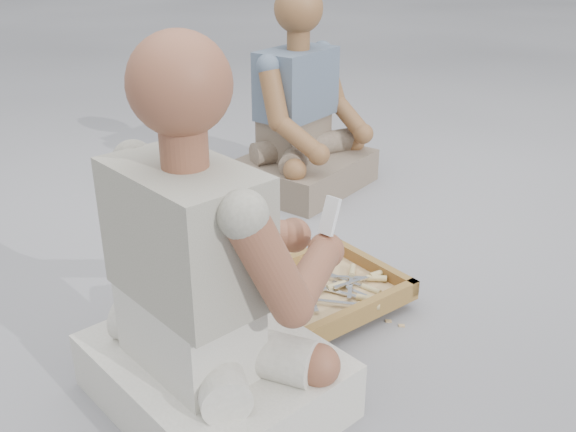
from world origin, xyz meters
TOP-DOWN VIEW (x-y plane):
  - ground at (0.00, 0.00)m, footprint 60.00×60.00m
  - carved_panel at (-0.28, 0.29)m, footprint 0.67×0.49m
  - tool_tray at (-0.08, 0.04)m, footprint 0.55×0.45m
  - chisel_0 at (-0.03, -0.12)m, footprint 0.17×0.17m
  - chisel_1 at (-0.11, 0.08)m, footprint 0.11×0.21m
  - chisel_2 at (-0.17, 0.14)m, footprint 0.09×0.21m
  - chisel_3 at (0.03, -0.09)m, footprint 0.07×0.22m
  - chisel_4 at (-0.00, -0.08)m, footprint 0.13×0.20m
  - chisel_5 at (0.10, -0.00)m, footprint 0.18×0.15m
  - chisel_6 at (-0.05, 0.03)m, footprint 0.22×0.04m
  - chisel_7 at (0.12, 0.00)m, footprint 0.22×0.03m
  - chisel_8 at (0.06, -0.03)m, footprint 0.08×0.22m
  - chisel_9 at (0.07, 0.06)m, footprint 0.16×0.18m
  - chisel_10 at (0.00, 0.14)m, footprint 0.17×0.17m
  - wood_chip_0 at (-0.01, 0.44)m, footprint 0.02×0.02m
  - wood_chip_1 at (0.03, 0.02)m, footprint 0.02×0.02m
  - wood_chip_2 at (-0.05, 0.33)m, footprint 0.02×0.02m
  - wood_chip_3 at (-0.24, 0.18)m, footprint 0.02×0.02m
  - wood_chip_4 at (0.09, 0.22)m, footprint 0.02×0.02m
  - wood_chip_5 at (0.06, 0.40)m, footprint 0.02×0.02m
  - wood_chip_6 at (0.06, -0.15)m, footprint 0.02×0.02m
  - wood_chip_7 at (-0.03, 0.12)m, footprint 0.02×0.02m
  - wood_chip_8 at (-0.05, 0.11)m, footprint 0.02×0.02m
  - wood_chip_9 at (0.07, 0.09)m, footprint 0.02×0.02m
  - wood_chip_10 at (-0.34, 0.43)m, footprint 0.02×0.02m
  - wood_chip_11 at (0.08, -0.20)m, footprint 0.02×0.02m
  - craftsman at (-0.60, -0.17)m, footprint 0.71×0.71m
  - companion at (0.51, 1.00)m, footprint 0.74×0.67m
  - mobile_phone at (-0.22, -0.18)m, footprint 0.06×0.06m

SIDE VIEW (x-z plane):
  - ground at x=0.00m, z-range 0.00..0.00m
  - wood_chip_0 at x=-0.01m, z-range 0.00..0.00m
  - wood_chip_1 at x=0.03m, z-range 0.00..0.00m
  - wood_chip_2 at x=-0.05m, z-range 0.00..0.00m
  - wood_chip_3 at x=-0.24m, z-range 0.00..0.00m
  - wood_chip_4 at x=0.09m, z-range 0.00..0.00m
  - wood_chip_5 at x=0.06m, z-range 0.00..0.00m
  - wood_chip_6 at x=0.06m, z-range 0.00..0.00m
  - wood_chip_7 at x=-0.03m, z-range 0.00..0.00m
  - wood_chip_8 at x=-0.05m, z-range 0.00..0.00m
  - wood_chip_9 at x=0.07m, z-range 0.00..0.00m
  - wood_chip_10 at x=-0.34m, z-range 0.00..0.00m
  - wood_chip_11 at x=0.08m, z-range 0.00..0.00m
  - carved_panel at x=-0.28m, z-range 0.00..0.04m
  - tool_tray at x=-0.08m, z-range 0.03..0.10m
  - chisel_3 at x=0.03m, z-range 0.06..0.08m
  - chisel_8 at x=0.06m, z-range 0.06..0.08m
  - chisel_2 at x=-0.17m, z-range 0.06..0.08m
  - chisel_10 at x=0.00m, z-range 0.06..0.08m
  - chisel_4 at x=0.00m, z-range 0.06..0.09m
  - chisel_1 at x=-0.11m, z-range 0.07..0.09m
  - chisel_5 at x=0.10m, z-range 0.07..0.09m
  - chisel_6 at x=-0.05m, z-range 0.07..0.09m
  - chisel_9 at x=0.07m, z-range 0.07..0.09m
  - chisel_0 at x=-0.03m, z-range 0.07..0.09m
  - chisel_7 at x=0.12m, z-range 0.07..0.10m
  - companion at x=0.51m, z-range -0.16..0.80m
  - craftsman at x=-0.60m, z-range -0.16..0.84m
  - mobile_phone at x=-0.22m, z-range 0.42..0.52m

